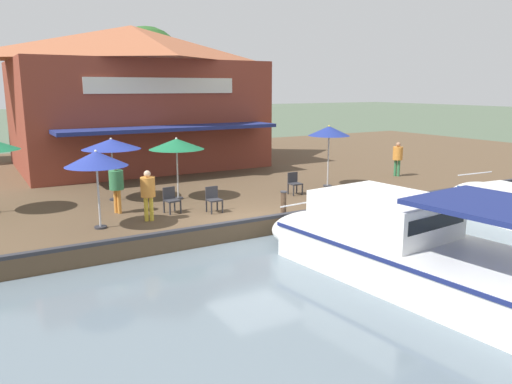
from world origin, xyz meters
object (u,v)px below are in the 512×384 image
patio_umbrella_far_corner (329,131)px  person_near_entrance (148,190)px  person_mid_patio (116,183)px  cafe_chair_beside_entrance (213,198)px  motorboat_nearest_quay (395,245)px  mooring_post (284,202)px  cafe_chair_facing_river (294,182)px  cafe_chair_mid_patio (171,199)px  patio_umbrella_mid_patio_left (111,144)px  patio_umbrella_back_row (96,159)px  waterfront_restaurant (134,95)px  patio_umbrella_mid_patio_right (177,144)px  person_at_quay_edge (398,155)px  tree_downstream_bank (146,66)px

patio_umbrella_far_corner → person_near_entrance: patio_umbrella_far_corner is taller
person_mid_patio → patio_umbrella_far_corner: bearing=90.3°
cafe_chair_beside_entrance → person_mid_patio: bearing=-117.5°
cafe_chair_beside_entrance → motorboat_nearest_quay: size_ratio=0.10×
person_mid_patio → mooring_post: size_ratio=2.13×
person_near_entrance → mooring_post: person_near_entrance is taller
cafe_chair_facing_river → cafe_chair_mid_patio: bearing=-86.3°
cafe_chair_mid_patio → person_mid_patio: bearing=-118.3°
patio_umbrella_far_corner → cafe_chair_beside_entrance: size_ratio=3.02×
person_mid_patio → mooring_post: 5.52m
patio_umbrella_far_corner → cafe_chair_facing_river: 2.83m
patio_umbrella_mid_patio_left → cafe_chair_mid_patio: (2.85, 1.13, -1.60)m
patio_umbrella_back_row → mooring_post: 5.99m
waterfront_restaurant → motorboat_nearest_quay: waterfront_restaurant is taller
patio_umbrella_mid_patio_right → person_at_quay_edge: bearing=86.8°
person_near_entrance → cafe_chair_beside_entrance: bearing=90.1°
waterfront_restaurant → cafe_chair_facing_river: size_ratio=14.45×
cafe_chair_mid_patio → cafe_chair_beside_entrance: 1.40m
cafe_chair_facing_river → motorboat_nearest_quay: size_ratio=0.10×
patio_umbrella_back_row → mooring_post: size_ratio=3.01×
person_at_quay_edge → person_mid_patio: size_ratio=0.96×
person_near_entrance → tree_downstream_bank: bearing=161.4°
cafe_chair_facing_river → motorboat_nearest_quay: (7.09, -1.85, -0.26)m
cafe_chair_mid_patio → mooring_post: bearing=56.2°
patio_umbrella_mid_patio_right → cafe_chair_mid_patio: 2.61m
waterfront_restaurant → tree_downstream_bank: 5.81m
cafe_chair_mid_patio → cafe_chair_beside_entrance: same height
patio_umbrella_mid_patio_right → mooring_post: 4.75m
patio_umbrella_back_row → patio_umbrella_mid_patio_left: size_ratio=1.01×
motorboat_nearest_quay → mooring_post: size_ratio=11.42×
tree_downstream_bank → mooring_post: bearing=-4.9°
cafe_chair_facing_river → person_mid_patio: bearing=-94.2°
cafe_chair_facing_river → cafe_chair_beside_entrance: 4.06m
mooring_post → person_mid_patio: bearing=-122.0°
waterfront_restaurant → patio_umbrella_mid_patio_left: waterfront_restaurant is taller
person_near_entrance → motorboat_nearest_quay: motorboat_nearest_quay is taller
waterfront_restaurant → motorboat_nearest_quay: (17.81, 1.03, -3.45)m
patio_umbrella_back_row → cafe_chair_beside_entrance: bearing=91.2°
person_at_quay_edge → tree_downstream_bank: bearing=-154.8°
patio_umbrella_mid_patio_right → cafe_chair_beside_entrance: (2.46, 0.28, -1.58)m
person_at_quay_edge → tree_downstream_bank: (-14.85, -7.00, 4.42)m
person_near_entrance → person_mid_patio: bearing=-158.5°
motorboat_nearest_quay → patio_umbrella_mid_patio_left: bearing=-155.0°
waterfront_restaurant → patio_umbrella_mid_patio_right: waterfront_restaurant is taller
person_near_entrance → mooring_post: size_ratio=2.05×
person_near_entrance → tree_downstream_bank: size_ratio=0.20×
waterfront_restaurant → cafe_chair_mid_patio: 11.74m
cafe_chair_mid_patio → tree_downstream_bank: bearing=163.9°
patio_umbrella_mid_patio_right → person_at_quay_edge: (0.60, 10.68, -1.07)m
patio_umbrella_mid_patio_right → motorboat_nearest_quay: (8.59, 2.37, -1.84)m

